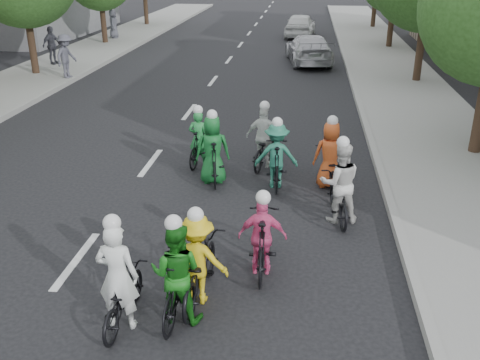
% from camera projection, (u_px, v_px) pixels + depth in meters
% --- Properties ---
extents(ground, '(120.00, 120.00, 0.00)m').
position_uv_depth(ground, '(76.00, 260.00, 9.87)').
color(ground, black).
rests_on(ground, ground).
extents(curb_left, '(0.18, 80.00, 0.18)m').
position_uv_depth(curb_left, '(28.00, 104.00, 19.64)').
color(curb_left, '#999993').
rests_on(curb_left, ground).
extents(sidewalk_right, '(4.00, 80.00, 0.15)m').
position_uv_depth(sidewalk_right, '(421.00, 118.00, 18.07)').
color(sidewalk_right, gray).
rests_on(sidewalk_right, ground).
extents(curb_right, '(0.18, 80.00, 0.18)m').
position_uv_depth(curb_right, '(362.00, 115.00, 18.28)').
color(curb_right, '#999993').
rests_on(curb_right, ground).
extents(cyclist_0, '(0.64, 1.63, 1.88)m').
position_uv_depth(cyclist_0, '(121.00, 289.00, 8.00)').
color(cyclist_0, black).
rests_on(cyclist_0, ground).
extents(cyclist_1, '(0.82, 1.77, 1.78)m').
position_uv_depth(cyclist_1, '(177.00, 279.00, 8.13)').
color(cyclist_1, black).
rests_on(cyclist_1, ground).
extents(cyclist_2, '(1.02, 1.97, 1.69)m').
position_uv_depth(cyclist_2, '(198.00, 266.00, 8.57)').
color(cyclist_2, black).
rests_on(cyclist_2, ground).
extents(cyclist_3, '(0.86, 1.86, 1.59)m').
position_uv_depth(cyclist_3, '(263.00, 240.00, 9.34)').
color(cyclist_3, black).
rests_on(cyclist_3, ground).
extents(cyclist_4, '(0.86, 1.73, 1.78)m').
position_uv_depth(cyclist_4, '(330.00, 162.00, 12.81)').
color(cyclist_4, black).
rests_on(cyclist_4, ground).
extents(cyclist_5, '(0.68, 1.66, 1.64)m').
position_uv_depth(cyclist_5, '(199.00, 144.00, 14.11)').
color(cyclist_5, black).
rests_on(cyclist_5, ground).
extents(cyclist_6, '(0.92, 1.83, 1.87)m').
position_uv_depth(cyclist_6, '(339.00, 190.00, 11.15)').
color(cyclist_6, black).
rests_on(cyclist_6, ground).
extents(cyclist_7, '(1.07, 1.84, 1.74)m').
position_uv_depth(cyclist_7, '(276.00, 159.00, 12.78)').
color(cyclist_7, black).
rests_on(cyclist_7, ground).
extents(cyclist_8, '(1.01, 1.94, 1.78)m').
position_uv_depth(cyclist_8, '(264.00, 144.00, 14.01)').
color(cyclist_8, black).
rests_on(cyclist_8, ground).
extents(cyclist_9, '(0.92, 1.91, 1.84)m').
position_uv_depth(cyclist_9, '(213.00, 155.00, 13.02)').
color(cyclist_9, black).
rests_on(cyclist_9, ground).
extents(follow_car_lead, '(2.70, 5.17, 1.43)m').
position_uv_depth(follow_car_lead, '(309.00, 49.00, 27.00)').
color(follow_car_lead, '#B0B1B5').
rests_on(follow_car_lead, ground).
extents(follow_car_trail, '(2.13, 4.61, 1.53)m').
position_uv_depth(follow_car_trail, '(300.00, 25.00, 35.36)').
color(follow_car_trail, white).
rests_on(follow_car_trail, ground).
extents(spectator_0, '(0.94, 1.33, 1.87)m').
position_uv_depth(spectator_0, '(66.00, 56.00, 23.13)').
color(spectator_0, '#555563').
rests_on(spectator_0, sidewalk_left).
extents(spectator_1, '(0.79, 1.14, 1.80)m').
position_uv_depth(spectator_1, '(52.00, 45.00, 25.98)').
color(spectator_1, '#444550').
rests_on(spectator_1, sidewalk_left).
extents(spectator_2, '(0.68, 0.93, 1.74)m').
position_uv_depth(spectator_2, '(113.00, 24.00, 33.96)').
color(spectator_2, '#535461').
rests_on(spectator_2, sidewalk_left).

